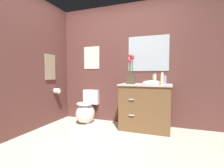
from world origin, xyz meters
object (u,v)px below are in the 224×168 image
object	(u,v)px
vanity_cabinet	(146,106)
wall_mirror	(148,54)
hanging_towel	(50,67)
lotion_bottle	(165,80)
flower_vase	(131,73)
soap_bottle	(155,79)
wall_poster	(92,58)
toilet	(86,111)
hand_wash_bottle	(162,79)
toilet_paper_roll	(57,91)

from	to	relation	value
vanity_cabinet	wall_mirror	distance (m)	1.05
hanging_towel	lotion_bottle	bearing A→B (deg)	9.37
lotion_bottle	wall_mirror	xyz separation A→B (m)	(-0.34, 0.22, 0.52)
flower_vase	hanging_towel	xyz separation A→B (m)	(-1.65, -0.24, 0.12)
soap_bottle	hanging_towel	bearing A→B (deg)	-169.20
flower_vase	wall_poster	bearing A→B (deg)	160.41
soap_bottle	wall_poster	xyz separation A→B (m)	(-1.42, 0.20, 0.46)
soap_bottle	lotion_bottle	size ratio (longest dim) A/B	1.20
lotion_bottle	wall_poster	bearing A→B (deg)	172.15
toilet	soap_bottle	xyz separation A→B (m)	(1.42, 0.07, 0.70)
toilet	flower_vase	distance (m)	1.30
lotion_bottle	wall_poster	distance (m)	1.69
toilet	soap_bottle	size ratio (longest dim) A/B	3.58
flower_vase	lotion_bottle	size ratio (longest dim) A/B	3.43
wall_mirror	soap_bottle	bearing A→B (deg)	-51.33
flower_vase	hanging_towel	bearing A→B (deg)	-171.81
flower_vase	wall_poster	size ratio (longest dim) A/B	1.10
flower_vase	hanging_towel	size ratio (longest dim) A/B	1.06
toilet	vanity_cabinet	distance (m)	1.28
vanity_cabinet	toilet	bearing A→B (deg)	178.80
hand_wash_bottle	toilet_paper_roll	world-z (taller)	hand_wash_bottle
soap_bottle	hand_wash_bottle	xyz separation A→B (m)	(0.14, -0.22, 0.01)
hanging_towel	toilet_paper_roll	bearing A→B (deg)	66.95
soap_bottle	wall_mirror	size ratio (longest dim) A/B	0.24
vanity_cabinet	wall_mirror	bearing A→B (deg)	90.53
soap_bottle	wall_poster	world-z (taller)	wall_poster
soap_bottle	hanging_towel	world-z (taller)	hanging_towel
toilet	toilet_paper_roll	bearing A→B (deg)	-161.90
flower_vase	hand_wash_bottle	distance (m)	0.58
toilet	hand_wash_bottle	size ratio (longest dim) A/B	3.19
hand_wash_bottle	wall_poster	bearing A→B (deg)	165.01
lotion_bottle	hanging_towel	distance (m)	2.30
wall_poster	hanging_towel	size ratio (longest dim) A/B	0.96
flower_vase	wall_mirror	xyz separation A→B (m)	(0.26, 0.36, 0.38)
toilet	lotion_bottle	distance (m)	1.74
wall_mirror	hanging_towel	xyz separation A→B (m)	(-1.92, -0.59, -0.27)
hand_wash_bottle	wall_mirror	distance (m)	0.71
lotion_bottle	hanging_towel	size ratio (longest dim) A/B	0.31
toilet	wall_poster	bearing A→B (deg)	90.00
lotion_bottle	hanging_towel	xyz separation A→B (m)	(-2.26, -0.37, 0.26)
lotion_bottle	vanity_cabinet	bearing A→B (deg)	-167.71
lotion_bottle	hanging_towel	world-z (taller)	hanging_towel
toilet	vanity_cabinet	bearing A→B (deg)	-1.20
flower_vase	wall_mirror	world-z (taller)	wall_mirror
vanity_cabinet	soap_bottle	distance (m)	0.54
flower_vase	hand_wash_bottle	xyz separation A→B (m)	(0.56, -0.06, -0.11)
flower_vase	wall_poster	distance (m)	1.11
vanity_cabinet	soap_bottle	world-z (taller)	soap_bottle
toilet	hanging_towel	distance (m)	1.19
wall_poster	toilet_paper_roll	xyz separation A→B (m)	(-0.60, -0.46, -0.73)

